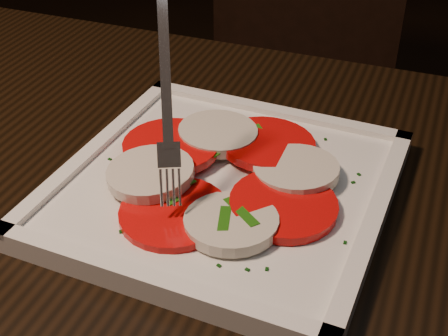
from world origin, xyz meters
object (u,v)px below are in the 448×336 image
table (149,320)px  chair (294,54)px  fork (167,93)px  plate (224,188)px

table → chair: chair is taller
chair → table: bearing=-86.7°
table → chair: bearing=101.6°
table → fork: fork is taller
chair → plate: chair is taller
plate → fork: size_ratio=1.99×
table → plate: 0.14m
chair → plate: 0.83m
table → fork: size_ratio=8.90×
table → plate: plate is taller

